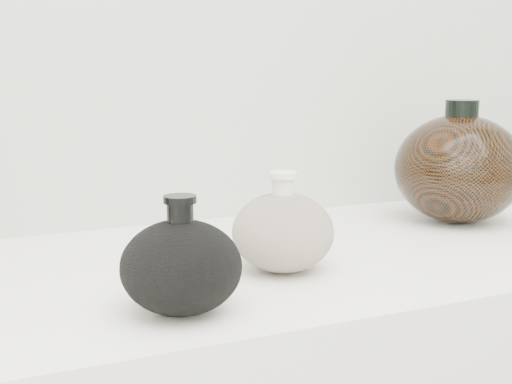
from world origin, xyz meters
name	(u,v)px	position (x,y,z in m)	size (l,w,h in m)	color
black_gourd_vase	(181,266)	(-0.12, 0.79, 0.95)	(0.13, 0.13, 0.12)	black
cream_gourd_vase	(283,231)	(0.04, 0.88, 0.95)	(0.16, 0.16, 0.12)	beige
right_round_pot	(459,168)	(0.42, 1.01, 0.99)	(0.25, 0.25, 0.19)	black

